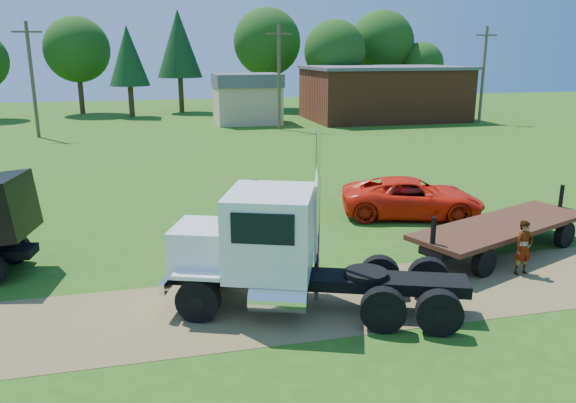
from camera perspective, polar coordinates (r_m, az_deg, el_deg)
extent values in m
plane|color=#2A5713|center=(16.19, 6.38, -9.74)|extent=(140.00, 140.00, 0.00)
cube|color=brown|center=(16.19, 6.38, -9.72)|extent=(120.00, 4.20, 0.01)
cube|color=black|center=(15.21, 3.15, -7.91)|extent=(7.67, 3.69, 0.31)
cylinder|color=black|center=(14.79, -9.11, -9.88)|extent=(1.20, 0.75, 1.15)
cylinder|color=black|center=(14.79, -9.11, -9.88)|extent=(0.51, 0.50, 0.40)
cylinder|color=black|center=(16.77, -7.04, -6.72)|extent=(1.20, 0.75, 1.15)
cylinder|color=black|center=(16.77, -7.04, -6.72)|extent=(0.51, 0.50, 0.40)
cylinder|color=black|center=(14.30, 9.64, -10.81)|extent=(1.20, 0.75, 1.15)
cylinder|color=black|center=(14.30, 9.64, -10.81)|extent=(0.51, 0.50, 0.40)
cylinder|color=black|center=(16.34, 9.30, -7.41)|extent=(1.20, 0.75, 1.15)
cylinder|color=black|center=(16.34, 9.30, -7.41)|extent=(0.51, 0.50, 0.40)
cylinder|color=black|center=(14.44, 15.11, -10.88)|extent=(1.20, 0.75, 1.15)
cylinder|color=black|center=(14.44, 15.11, -10.88)|extent=(0.51, 0.50, 0.40)
cylinder|color=black|center=(16.46, 14.06, -7.50)|extent=(1.20, 0.75, 1.15)
cylinder|color=black|center=(16.46, 14.06, -7.50)|extent=(0.51, 0.50, 0.40)
cube|color=white|center=(15.38, -7.95, -4.64)|extent=(2.38, 2.32, 1.25)
cube|color=silver|center=(15.66, -11.28, -4.64)|extent=(0.63, 1.49, 1.04)
cube|color=silver|center=(15.93, -11.33, -7.10)|extent=(0.99, 2.30, 0.31)
cube|color=white|center=(14.89, -1.79, -3.05)|extent=(2.93, 3.12, 2.19)
cube|color=black|center=(14.94, -5.88, -1.18)|extent=(0.79, 1.97, 0.89)
cube|color=black|center=(13.56, -2.61, -2.81)|extent=(1.48, 0.59, 0.78)
cube|color=black|center=(15.95, -1.13, -0.05)|extent=(1.48, 0.59, 0.78)
cube|color=white|center=(14.52, -9.22, -7.45)|extent=(1.34, 0.88, 0.10)
cube|color=white|center=(16.53, -7.11, -4.54)|extent=(1.34, 0.88, 0.10)
cylinder|color=silver|center=(14.25, -1.00, -9.99)|extent=(1.59, 1.10, 0.63)
cylinder|color=silver|center=(15.23, 2.99, -1.62)|extent=(0.19, 0.19, 4.80)
cylinder|color=black|center=(15.10, 7.95, -7.23)|extent=(1.48, 1.48, 0.13)
cylinder|color=black|center=(20.53, -26.05, -4.30)|extent=(1.04, 0.48, 1.00)
cylinder|color=black|center=(20.53, -26.05, -4.30)|extent=(0.40, 0.39, 0.35)
imported|color=red|center=(24.11, 12.50, 0.40)|extent=(6.39, 4.26, 1.63)
cube|color=#3E2213|center=(20.61, 20.98, -2.29)|extent=(7.71, 4.81, 0.17)
cube|color=black|center=(20.68, 20.92, -2.91)|extent=(7.23, 3.60, 0.23)
cylinder|color=black|center=(18.42, 19.29, -5.83)|extent=(0.96, 0.60, 0.93)
cylinder|color=black|center=(19.51, 14.65, -4.30)|extent=(0.96, 0.60, 0.93)
cylinder|color=black|center=(22.22, 26.28, -3.03)|extent=(0.96, 0.60, 0.93)
cylinder|color=black|center=(23.14, 22.08, -1.89)|extent=(0.96, 0.60, 0.93)
cube|color=black|center=(17.67, 14.54, -2.99)|extent=(0.14, 0.14, 0.93)
cube|color=black|center=(23.52, 26.01, 0.41)|extent=(0.14, 0.14, 0.93)
imported|color=#999999|center=(18.88, 22.82, -4.36)|extent=(0.68, 0.49, 1.74)
imported|color=#999999|center=(22.04, -3.49, -0.21)|extent=(1.19, 1.13, 1.94)
cube|color=brown|center=(58.71, 9.65, 10.67)|extent=(15.00, 10.00, 5.00)
cube|color=#515256|center=(58.58, 9.77, 13.26)|extent=(15.40, 10.40, 0.30)
cube|color=tan|center=(54.76, -4.17, 9.80)|extent=(6.00, 5.00, 3.60)
cube|color=#515256|center=(54.60, -4.21, 12.21)|extent=(6.20, 5.40, 1.20)
cylinder|color=brown|center=(49.59, -24.53, 11.11)|extent=(0.28, 0.28, 9.00)
cube|color=brown|center=(49.56, -25.01, 15.36)|extent=(2.20, 0.14, 0.14)
cylinder|color=brown|center=(50.08, -0.92, 12.45)|extent=(0.28, 0.28, 9.00)
cube|color=brown|center=(50.05, -0.94, 16.69)|extent=(2.20, 0.14, 0.14)
cylinder|color=brown|center=(57.94, 19.20, 12.00)|extent=(0.28, 0.28, 9.00)
cube|color=brown|center=(57.91, 19.52, 15.64)|extent=(2.20, 0.14, 0.14)
cylinder|color=#372816|center=(67.15, -20.26, 9.95)|extent=(0.56, 0.56, 3.73)
sphere|color=#123F0F|center=(66.97, -20.66, 14.25)|extent=(7.03, 7.03, 7.03)
cylinder|color=#372816|center=(65.70, -10.80, 10.60)|extent=(0.56, 0.56, 3.95)
cone|color=black|center=(65.53, -11.04, 15.48)|extent=(4.97, 4.97, 7.34)
cylinder|color=#372816|center=(68.71, -2.11, 11.14)|extent=(0.56, 0.56, 4.19)
sphere|color=#123F0F|center=(68.56, -2.15, 15.89)|extent=(7.91, 7.91, 7.91)
cylinder|color=#372816|center=(65.18, 4.68, 10.65)|extent=(0.56, 0.56, 3.64)
sphere|color=#123F0F|center=(64.99, 4.78, 15.00)|extent=(6.87, 6.87, 6.87)
cylinder|color=#372816|center=(71.64, 13.20, 10.36)|extent=(0.56, 0.56, 2.80)
sphere|color=#123F0F|center=(71.46, 13.39, 13.40)|extent=(5.29, 5.29, 5.29)
cylinder|color=#372816|center=(62.24, -15.63, 9.78)|extent=(0.56, 0.56, 3.29)
cone|color=black|center=(62.03, -15.94, 14.06)|extent=(4.14, 4.14, 6.11)
cylinder|color=#372816|center=(71.48, 9.31, 11.08)|extent=(0.56, 0.56, 4.14)
sphere|color=#123F0F|center=(71.33, 9.51, 15.58)|extent=(7.80, 7.80, 7.80)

